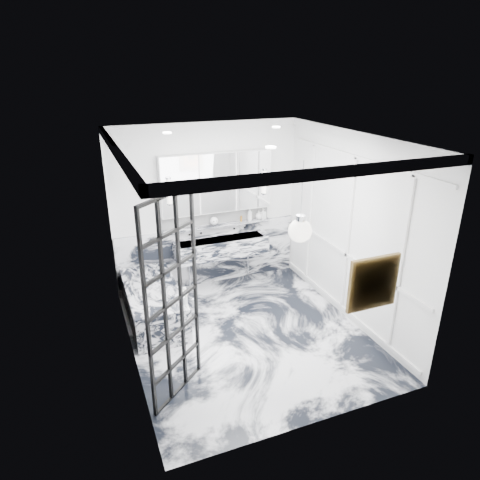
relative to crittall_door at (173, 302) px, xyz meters
name	(u,v)px	position (x,y,z in m)	size (l,w,h in m)	color
floor	(248,334)	(1.21, 0.76, -1.21)	(3.60, 3.60, 0.00)	silver
ceiling	(249,138)	(1.21, 0.76, 1.59)	(3.60, 3.60, 0.00)	white
wall_back	(207,207)	(1.21, 2.56, 0.19)	(3.60, 3.60, 0.00)	white
wall_front	(320,312)	(1.21, -1.04, 0.19)	(3.60, 3.60, 0.00)	white
wall_left	(125,264)	(-0.39, 0.76, 0.19)	(3.60, 3.60, 0.00)	white
wall_right	(350,229)	(2.81, 0.76, 0.19)	(3.60, 3.60, 0.00)	white
marble_clad_back	(209,255)	(1.21, 2.54, -0.68)	(3.18, 0.05, 1.05)	silver
marble_clad_left	(127,268)	(-0.38, 0.76, 0.13)	(0.02, 3.56, 2.68)	silver
panel_molding	(348,236)	(2.79, 0.76, 0.09)	(0.03, 3.40, 2.30)	white
soap_bottle_a	(250,214)	(1.95, 2.47, 0.00)	(0.09, 0.09, 0.23)	#8C5919
soap_bottle_b	(263,214)	(2.20, 2.47, -0.02)	(0.08, 0.08, 0.18)	#4C4C51
soap_bottle_c	(259,215)	(2.12, 2.47, -0.04)	(0.12, 0.12, 0.16)	silver
face_pot	(214,221)	(1.29, 2.47, -0.04)	(0.14, 0.14, 0.14)	white
amber_bottle	(241,219)	(1.79, 2.47, -0.07)	(0.04, 0.04, 0.10)	#8C5919
flower_vase	(185,300)	(0.36, 1.00, -0.60)	(0.08, 0.08, 0.12)	silver
crittall_door	(173,302)	(0.00, 0.00, 0.00)	(0.88, 0.04, 2.41)	black
artwork	(373,283)	(1.83, -1.00, 0.37)	(0.47, 0.05, 0.47)	#BC5813
pendant_light	(300,231)	(1.29, -0.42, 0.80)	(0.25, 0.25, 0.25)	white
trough_sink	(221,247)	(1.36, 2.32, -0.48)	(1.60, 0.45, 0.30)	silver
ledge	(218,225)	(1.36, 2.48, -0.14)	(1.90, 0.14, 0.04)	silver
subway_tile	(216,217)	(1.36, 2.54, 0.00)	(1.90, 0.03, 0.23)	white
mirror_cabinet	(217,183)	(1.36, 2.49, 0.61)	(1.90, 0.16, 1.00)	white
sconce_left	(169,191)	(0.54, 2.39, 0.57)	(0.07, 0.07, 0.40)	white
sconce_right	(264,182)	(2.18, 2.39, 0.57)	(0.07, 0.07, 0.40)	white
bathtub	(153,303)	(0.03, 1.66, -0.93)	(0.75, 1.65, 0.55)	silver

